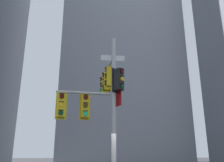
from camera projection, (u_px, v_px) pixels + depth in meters
building_mid_block at (118, 30)px, 41.06m from camera, size 16.72×16.72×44.03m
signal_pole_assembly at (103, 94)px, 11.23m from camera, size 3.11×3.61×7.03m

